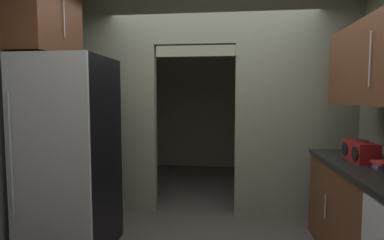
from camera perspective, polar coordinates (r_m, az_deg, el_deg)
kitchen_partition at (r=3.85m, az=4.68°, el=3.92°), size 3.46×0.12×2.74m
adjoining_room_shell at (r=5.71m, az=4.63°, el=3.20°), size 3.46×2.71×2.74m
refrigerator at (r=3.17m, az=-21.56°, el=-6.16°), size 0.73×0.80×1.86m
upper_cabinet_fridgeside at (r=3.43m, az=-25.41°, el=17.68°), size 0.36×0.81×0.83m
boombox at (r=3.15m, az=28.70°, el=-5.07°), size 0.19×0.39×0.20m
book_stack at (r=2.88m, az=31.70°, el=-7.12°), size 0.13×0.16×0.06m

